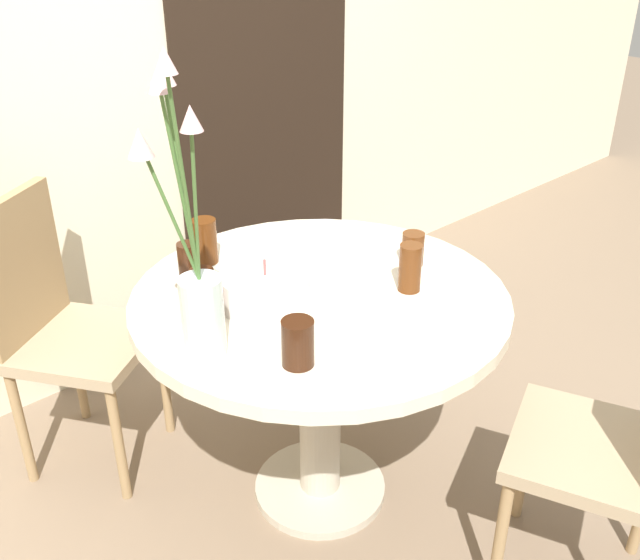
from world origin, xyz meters
TOP-DOWN VIEW (x-y plane):
  - ground_plane at (0.00, 0.00)m, footprint 16.00×16.00m
  - wall_back at (0.00, 1.11)m, footprint 8.00×0.05m
  - doorway_panel at (0.69, 1.08)m, footprint 0.90×0.01m
  - dining_table at (0.00, 0.00)m, footprint 1.06×1.06m
  - chair_right_flank at (-0.48, 0.71)m, footprint 0.56×0.56m
  - chair_far_back at (0.32, -0.79)m, footprint 0.52×0.52m
  - birthday_cake at (-0.15, 0.05)m, footprint 0.24×0.24m
  - flower_vase at (-0.43, -0.05)m, footprint 0.18×0.18m
  - side_plate at (0.18, 0.05)m, footprint 0.20×0.20m
  - drink_glass_0 at (-0.12, 0.38)m, footprint 0.07×0.07m
  - drink_glass_1 at (-0.30, 0.12)m, footprint 0.06×0.06m
  - drink_glass_2 at (-0.27, -0.22)m, footprint 0.08×0.08m
  - drink_glass_3 at (0.20, -0.16)m, footprint 0.06×0.06m
  - drink_glass_4 at (-0.24, 0.28)m, footprint 0.06×0.06m
  - drink_glass_5 at (0.32, -0.06)m, footprint 0.07×0.07m

SIDE VIEW (x-z plane):
  - ground_plane at x=0.00m, z-range 0.00..0.00m
  - chair_right_flank at x=-0.48m, z-range 0.07..1.00m
  - chair_far_back at x=0.32m, z-range 0.07..1.00m
  - dining_table at x=0.00m, z-range 0.22..0.96m
  - side_plate at x=0.18m, z-range 0.74..0.75m
  - birthday_cake at x=-0.15m, z-range 0.72..0.85m
  - drink_glass_5 at x=0.32m, z-range 0.74..0.84m
  - drink_glass_2 at x=-0.27m, z-range 0.74..0.86m
  - drink_glass_4 at x=-0.24m, z-range 0.74..0.87m
  - drink_glass_1 at x=-0.30m, z-range 0.74..0.87m
  - drink_glass_0 at x=-0.12m, z-range 0.74..0.88m
  - drink_glass_3 at x=0.20m, z-range 0.74..0.88m
  - flower_vase at x=-0.43m, z-range 0.60..1.34m
  - doorway_panel at x=0.69m, z-range 0.00..2.05m
  - wall_back at x=0.00m, z-range 0.00..2.60m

